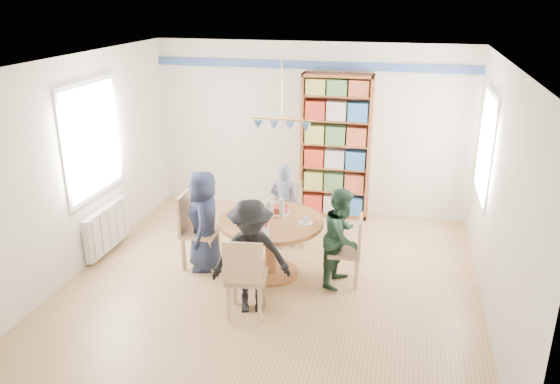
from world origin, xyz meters
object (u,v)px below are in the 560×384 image
(person_near, at_px, (251,257))
(person_right, at_px, (342,237))
(dining_table, at_px, (271,234))
(person_far, at_px, (285,205))
(chair_far, at_px, (289,211))
(chair_left, at_px, (194,226))
(radiator, at_px, (107,228))
(chair_right, at_px, (351,247))
(person_left, at_px, (204,221))
(bookshelf, at_px, (336,148))
(chair_near, at_px, (245,274))

(person_near, bearing_deg, person_right, 24.82)
(dining_table, bearing_deg, person_near, -91.10)
(person_far, xyz_separation_m, person_near, (0.01, -1.74, 0.06))
(chair_far, xyz_separation_m, person_right, (0.87, -1.00, 0.14))
(dining_table, relative_size, person_near, 0.98)
(chair_left, bearing_deg, radiator, 176.47)
(person_right, xyz_separation_m, person_far, (-0.92, 0.90, -0.01))
(person_near, bearing_deg, radiator, 139.47)
(radiator, xyz_separation_m, chair_left, (1.31, -0.08, 0.20))
(chair_right, relative_size, person_right, 0.71)
(radiator, distance_m, chair_far, 2.53)
(person_far, bearing_deg, chair_left, 47.21)
(person_left, height_order, person_far, person_left)
(chair_left, bearing_deg, chair_right, -0.24)
(chair_right, height_order, person_far, person_far)
(person_far, distance_m, bookshelf, 1.46)
(radiator, bearing_deg, person_left, -4.91)
(person_near, distance_m, bookshelf, 3.08)
(person_right, relative_size, person_far, 1.02)
(chair_near, bearing_deg, chair_far, 88.31)
(dining_table, bearing_deg, chair_left, 178.72)
(chair_left, distance_m, chair_right, 2.04)
(chair_far, height_order, bookshelf, bookshelf)
(chair_far, xyz_separation_m, chair_near, (-0.06, -2.00, 0.05))
(chair_right, bearing_deg, chair_far, 135.16)
(radiator, distance_m, person_left, 1.51)
(person_left, relative_size, bookshelf, 0.59)
(person_left, bearing_deg, chair_near, 24.41)
(person_near, bearing_deg, chair_near, -117.73)
(dining_table, relative_size, chair_far, 1.49)
(person_right, bearing_deg, chair_near, 149.64)
(dining_table, height_order, chair_near, chair_near)
(chair_near, height_order, bookshelf, bookshelf)
(chair_right, bearing_deg, person_right, -164.51)
(person_right, bearing_deg, chair_left, 101.44)
(chair_right, xyz_separation_m, chair_far, (-0.98, 0.97, 0.00))
(chair_right, height_order, bookshelf, bookshelf)
(dining_table, bearing_deg, chair_near, -92.40)
(chair_far, bearing_deg, person_far, -113.49)
(chair_left, bearing_deg, person_left, -15.87)
(dining_table, relative_size, person_right, 1.05)
(chair_right, bearing_deg, radiator, 178.47)
(radiator, distance_m, person_far, 2.46)
(chair_far, xyz_separation_m, person_far, (-0.05, -0.11, 0.13))
(chair_left, distance_m, chair_far, 1.43)
(chair_far, xyz_separation_m, person_left, (-0.90, -1.01, 0.18))
(person_far, bearing_deg, radiator, 25.41)
(radiator, xyz_separation_m, person_right, (3.24, -0.12, 0.27))
(dining_table, bearing_deg, person_right, -1.05)
(chair_near, bearing_deg, radiator, 154.23)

